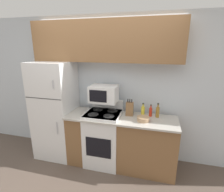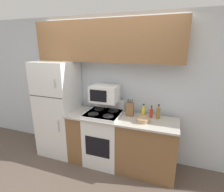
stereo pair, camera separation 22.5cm
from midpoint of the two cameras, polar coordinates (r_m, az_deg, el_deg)
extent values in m
plane|color=brown|center=(3.23, -2.99, -22.96)|extent=(12.00, 12.00, 0.00)
cube|color=silver|center=(3.23, 1.25, 2.48)|extent=(8.00, 0.05, 2.55)
cube|color=brown|center=(3.11, 5.03, -14.85)|extent=(1.81, 0.56, 0.88)
cube|color=#BCB7AD|center=(2.88, 5.14, -7.26)|extent=(1.81, 0.60, 0.03)
cube|color=white|center=(3.43, -15.25, -4.02)|extent=(0.69, 0.63, 1.77)
cube|color=#383838|center=(3.10, -18.94, -0.28)|extent=(0.67, 0.01, 0.01)
cylinder|color=#B7B7BC|center=(2.90, -16.18, 3.93)|extent=(0.02, 0.02, 0.14)
cylinder|color=#B7B7BC|center=(3.13, -15.12, -9.51)|extent=(0.02, 0.02, 0.22)
cube|color=brown|center=(2.97, 0.22, 17.44)|extent=(2.50, 0.30, 0.66)
cube|color=white|center=(3.15, -0.59, -13.52)|extent=(0.59, 0.56, 0.95)
cube|color=black|center=(2.94, -2.58, -16.39)|extent=(0.42, 0.01, 0.34)
cube|color=#2D2D2D|center=(2.95, -0.62, -5.57)|extent=(0.56, 0.54, 0.01)
cube|color=white|center=(3.16, 1.05, -2.45)|extent=(0.56, 0.06, 0.16)
cylinder|color=black|center=(2.89, -3.94, -5.90)|extent=(0.18, 0.18, 0.01)
cylinder|color=black|center=(2.80, 1.05, -6.59)|extent=(0.18, 0.18, 0.01)
cylinder|color=black|center=(3.10, -2.12, -4.30)|extent=(0.18, 0.18, 0.01)
cylinder|color=black|center=(3.02, 2.56, -4.89)|extent=(0.18, 0.18, 0.01)
cube|color=white|center=(2.96, -0.24, 0.79)|extent=(0.46, 0.34, 0.28)
cube|color=black|center=(2.82, -2.29, 0.01)|extent=(0.29, 0.01, 0.19)
cube|color=brown|center=(2.91, 8.10, -4.37)|extent=(0.12, 0.09, 0.23)
cylinder|color=black|center=(2.86, 7.52, -1.65)|extent=(0.01, 0.01, 0.06)
cylinder|color=black|center=(2.86, 8.17, -1.71)|extent=(0.01, 0.01, 0.06)
cylinder|color=black|center=(2.85, 8.83, -1.78)|extent=(0.01, 0.01, 0.06)
cylinder|color=tan|center=(2.74, 12.25, -7.76)|extent=(0.19, 0.19, 0.06)
torus|color=tan|center=(2.73, 12.29, -7.16)|extent=(0.20, 0.20, 0.01)
cylinder|color=olive|center=(2.91, 17.02, -5.59)|extent=(0.06, 0.06, 0.17)
cylinder|color=olive|center=(2.87, 17.20, -3.54)|extent=(0.03, 0.03, 0.05)
cylinder|color=black|center=(2.86, 17.26, -2.86)|extent=(0.03, 0.03, 0.02)
cylinder|color=gold|center=(2.93, 12.38, -5.23)|extent=(0.06, 0.06, 0.15)
cylinder|color=gold|center=(2.90, 12.50, -3.37)|extent=(0.03, 0.03, 0.05)
cylinder|color=black|center=(2.89, 12.54, -2.75)|extent=(0.03, 0.03, 0.02)
cylinder|color=red|center=(2.93, 14.84, -5.54)|extent=(0.05, 0.05, 0.14)
cylinder|color=red|center=(2.90, 14.97, -3.85)|extent=(0.02, 0.02, 0.04)
cylinder|color=black|center=(2.89, 15.01, -3.29)|extent=(0.02, 0.03, 0.02)
camera|label=1|loc=(0.11, -87.69, 0.66)|focal=28.00mm
camera|label=2|loc=(0.11, 92.31, -0.66)|focal=28.00mm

